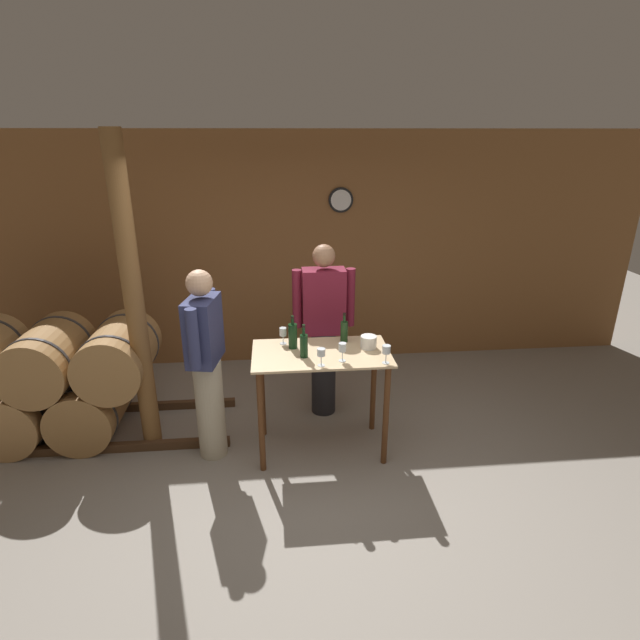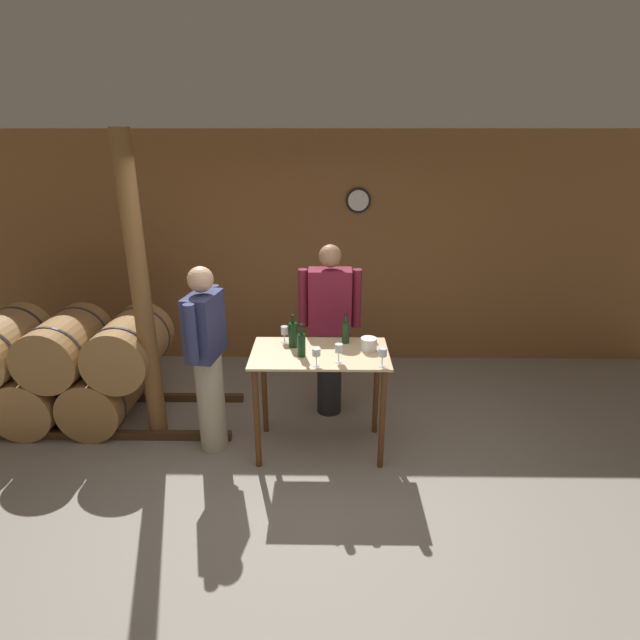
{
  "view_description": "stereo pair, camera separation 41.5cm",
  "coord_description": "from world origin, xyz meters",
  "px_view_note": "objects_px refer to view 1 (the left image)",
  "views": [
    {
      "loc": [
        -0.24,
        -3.07,
        2.66
      ],
      "look_at": [
        0.13,
        0.81,
        1.19
      ],
      "focal_mm": 28.0,
      "sensor_mm": 36.0,
      "label": 1
    },
    {
      "loc": [
        0.18,
        -3.09,
        2.66
      ],
      "look_at": [
        0.13,
        0.81,
        1.19
      ],
      "focal_mm": 28.0,
      "sensor_mm": 36.0,
      "label": 2
    }
  ],
  "objects_px": {
    "person_visitor_with_scarf": "(206,363)",
    "wine_bottle_center": "(344,331)",
    "wine_bottle_far_left": "(293,335)",
    "wine_glass_far_side": "(386,350)",
    "wine_bottle_left": "(304,345)",
    "wine_glass_near_right": "(342,348)",
    "wine_glass_near_left": "(283,332)",
    "wine_glass_near_center": "(321,353)",
    "ice_bucket": "(369,342)",
    "person_host": "(324,328)",
    "wooden_post": "(134,303)"
  },
  "relations": [
    {
      "from": "wooden_post",
      "to": "wine_glass_near_right",
      "type": "relative_size",
      "value": 17.46
    },
    {
      "from": "wine_glass_far_side",
      "to": "wine_bottle_far_left",
      "type": "bearing_deg",
      "value": 152.95
    },
    {
      "from": "wine_bottle_far_left",
      "to": "wine_glass_near_left",
      "type": "xyz_separation_m",
      "value": [
        -0.08,
        0.1,
        -0.01
      ]
    },
    {
      "from": "person_host",
      "to": "wooden_post",
      "type": "bearing_deg",
      "value": -165.18
    },
    {
      "from": "wine_bottle_left",
      "to": "wine_glass_near_left",
      "type": "bearing_deg",
      "value": 119.46
    },
    {
      "from": "wine_glass_near_center",
      "to": "person_host",
      "type": "relative_size",
      "value": 0.08
    },
    {
      "from": "wine_bottle_center",
      "to": "wine_glass_near_left",
      "type": "distance_m",
      "value": 0.53
    },
    {
      "from": "wine_glass_near_center",
      "to": "wine_glass_far_side",
      "type": "height_order",
      "value": "wine_glass_far_side"
    },
    {
      "from": "wine_glass_near_right",
      "to": "ice_bucket",
      "type": "relative_size",
      "value": 1.14
    },
    {
      "from": "wine_bottle_left",
      "to": "person_host",
      "type": "height_order",
      "value": "person_host"
    },
    {
      "from": "wine_glass_near_center",
      "to": "wine_glass_near_left",
      "type": "bearing_deg",
      "value": 121.79
    },
    {
      "from": "person_visitor_with_scarf",
      "to": "wine_bottle_center",
      "type": "bearing_deg",
      "value": 9.48
    },
    {
      "from": "wine_bottle_far_left",
      "to": "ice_bucket",
      "type": "relative_size",
      "value": 2.13
    },
    {
      "from": "ice_bucket",
      "to": "person_host",
      "type": "xyz_separation_m",
      "value": [
        -0.32,
        0.58,
        -0.09
      ]
    },
    {
      "from": "wine_glass_far_side",
      "to": "wine_glass_near_left",
      "type": "bearing_deg",
      "value": 149.9
    },
    {
      "from": "wine_glass_far_side",
      "to": "wine_glass_near_center",
      "type": "bearing_deg",
      "value": 179.76
    },
    {
      "from": "wine_glass_near_right",
      "to": "wine_glass_far_side",
      "type": "bearing_deg",
      "value": -11.97
    },
    {
      "from": "wine_glass_near_left",
      "to": "wine_bottle_left",
      "type": "bearing_deg",
      "value": -60.54
    },
    {
      "from": "wine_bottle_left",
      "to": "wine_glass_near_right",
      "type": "xyz_separation_m",
      "value": [
        0.3,
        -0.11,
        0.01
      ]
    },
    {
      "from": "wooden_post",
      "to": "wine_bottle_far_left",
      "type": "height_order",
      "value": "wooden_post"
    },
    {
      "from": "wine_bottle_center",
      "to": "wine_glass_far_side",
      "type": "height_order",
      "value": "wine_bottle_center"
    },
    {
      "from": "wine_bottle_center",
      "to": "wine_glass_near_left",
      "type": "relative_size",
      "value": 1.8
    },
    {
      "from": "wine_bottle_far_left",
      "to": "wine_glass_near_left",
      "type": "height_order",
      "value": "wine_bottle_far_left"
    },
    {
      "from": "wine_glass_near_right",
      "to": "wine_glass_far_side",
      "type": "xyz_separation_m",
      "value": [
        0.34,
        -0.07,
        -0.0
      ]
    },
    {
      "from": "wooden_post",
      "to": "wine_glass_near_left",
      "type": "relative_size",
      "value": 18.32
    },
    {
      "from": "wine_glass_near_left",
      "to": "ice_bucket",
      "type": "relative_size",
      "value": 1.08
    },
    {
      "from": "wine_bottle_center",
      "to": "wine_glass_near_center",
      "type": "relative_size",
      "value": 1.82
    },
    {
      "from": "wine_glass_far_side",
      "to": "person_visitor_with_scarf",
      "type": "height_order",
      "value": "person_visitor_with_scarf"
    },
    {
      "from": "wine_bottle_far_left",
      "to": "wine_glass_near_center",
      "type": "height_order",
      "value": "wine_bottle_far_left"
    },
    {
      "from": "wine_glass_near_left",
      "to": "ice_bucket",
      "type": "xyz_separation_m",
      "value": [
        0.72,
        -0.15,
        -0.05
      ]
    },
    {
      "from": "wine_glass_near_left",
      "to": "wine_glass_far_side",
      "type": "xyz_separation_m",
      "value": [
        0.8,
        -0.46,
        0.01
      ]
    },
    {
      "from": "ice_bucket",
      "to": "person_visitor_with_scarf",
      "type": "distance_m",
      "value": 1.37
    },
    {
      "from": "wine_bottle_far_left",
      "to": "wine_glass_far_side",
      "type": "bearing_deg",
      "value": -27.05
    },
    {
      "from": "wine_bottle_left",
      "to": "wine_bottle_far_left",
      "type": "bearing_deg",
      "value": 113.09
    },
    {
      "from": "wine_bottle_left",
      "to": "ice_bucket",
      "type": "height_order",
      "value": "wine_bottle_left"
    },
    {
      "from": "wine_glass_near_left",
      "to": "wine_glass_near_center",
      "type": "bearing_deg",
      "value": -58.21
    },
    {
      "from": "wine_bottle_far_left",
      "to": "wine_bottle_center",
      "type": "height_order",
      "value": "wine_bottle_far_left"
    },
    {
      "from": "person_visitor_with_scarf",
      "to": "person_host",
      "type": "bearing_deg",
      "value": 31.16
    },
    {
      "from": "wine_bottle_far_left",
      "to": "wine_bottle_left",
      "type": "bearing_deg",
      "value": -66.91
    },
    {
      "from": "wine_glass_near_left",
      "to": "wine_glass_near_center",
      "type": "height_order",
      "value": "wine_glass_near_left"
    },
    {
      "from": "person_host",
      "to": "wine_glass_near_center",
      "type": "bearing_deg",
      "value": -97.04
    },
    {
      "from": "wine_bottle_left",
      "to": "wine_glass_far_side",
      "type": "height_order",
      "value": "wine_bottle_left"
    },
    {
      "from": "wine_bottle_far_left",
      "to": "wine_bottle_center",
      "type": "relative_size",
      "value": 1.09
    },
    {
      "from": "wine_bottle_left",
      "to": "wine_glass_far_side",
      "type": "relative_size",
      "value": 1.85
    },
    {
      "from": "wine_bottle_left",
      "to": "person_visitor_with_scarf",
      "type": "height_order",
      "value": "person_visitor_with_scarf"
    },
    {
      "from": "ice_bucket",
      "to": "person_visitor_with_scarf",
      "type": "height_order",
      "value": "person_visitor_with_scarf"
    },
    {
      "from": "wooden_post",
      "to": "ice_bucket",
      "type": "relative_size",
      "value": 19.83
    },
    {
      "from": "wine_bottle_center",
      "to": "wine_glass_near_left",
      "type": "xyz_separation_m",
      "value": [
        -0.53,
        0.0,
        0.0
      ]
    },
    {
      "from": "wine_bottle_center",
      "to": "person_visitor_with_scarf",
      "type": "bearing_deg",
      "value": -170.52
    },
    {
      "from": "ice_bucket",
      "to": "person_visitor_with_scarf",
      "type": "bearing_deg",
      "value": -178.15
    }
  ]
}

